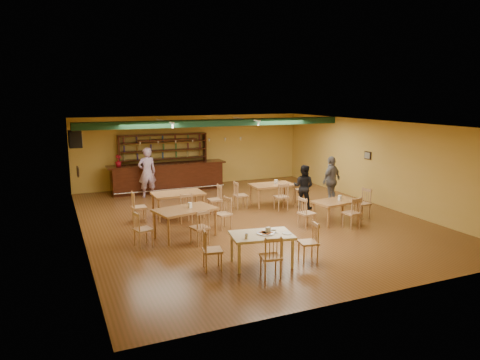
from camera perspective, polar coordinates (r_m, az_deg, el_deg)
name	(u,v)px	position (r m, az deg, el deg)	size (l,w,h in m)	color
floor	(249,219)	(14.24, 1.17, -4.95)	(12.00, 12.00, 0.00)	brown
ceiling_beam	(217,123)	(16.32, -2.90, 7.30)	(10.00, 0.30, 0.25)	#10321B
track_rail_left	(165,121)	(16.36, -9.61, 7.42)	(0.05, 2.50, 0.05)	white
track_rail_right	(246,119)	(17.40, 0.77, 7.77)	(0.05, 2.50, 0.05)	white
ac_unit	(76,139)	(16.76, -20.26, 4.96)	(0.34, 0.70, 0.48)	white
picture_left	(78,172)	(13.66, -20.00, 1.02)	(0.04, 0.34, 0.28)	black
picture_right	(368,155)	(16.92, 16.00, 3.04)	(0.04, 0.34, 0.28)	black
bar_counter	(168,177)	(18.45, -9.21, 0.37)	(4.77, 0.85, 1.13)	black
back_bar_hutch	(164,161)	(18.96, -9.73, 2.40)	(3.69, 0.40, 2.28)	black
poinsettia	(118,161)	(17.96, -15.28, 2.40)	(0.25, 0.25, 0.45)	maroon
dining_table_a	(178,205)	(14.46, -7.89, -3.16)	(1.60, 0.96, 0.80)	olive
dining_table_b	(272,195)	(15.92, 4.12, -1.87)	(1.52, 0.91, 0.76)	olive
dining_table_c	(185,223)	(12.43, -6.97, -5.46)	(1.62, 0.97, 0.81)	olive
dining_table_d	(336,212)	(14.04, 12.12, -3.96)	(1.38, 0.83, 0.69)	olive
near_table	(262,250)	(10.39, 2.77, -8.86)	(1.39, 0.90, 0.75)	beige
pizza_tray	(266,233)	(10.31, 3.29, -6.79)	(0.40, 0.40, 0.01)	silver
parmesan_shaker	(246,236)	(9.95, 0.83, -7.16)	(0.07, 0.07, 0.11)	#EAE5C6
napkin_stack	(271,229)	(10.59, 4.02, -6.29)	(0.20, 0.15, 0.03)	white
pizza_server	(270,231)	(10.42, 3.91, -6.56)	(0.32, 0.09, 0.00)	silver
side_plate	(287,233)	(10.35, 6.02, -6.78)	(0.22, 0.22, 0.01)	white
patron_bar	(147,172)	(17.37, -11.78, 0.95)	(0.70, 0.46, 1.92)	#7F489D
patron_right_a	(304,187)	(15.54, 8.11, -0.84)	(0.74, 0.57, 1.51)	black
patron_right_b	(331,181)	(16.20, 11.59, -0.06)	(1.02, 0.43, 1.74)	gray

